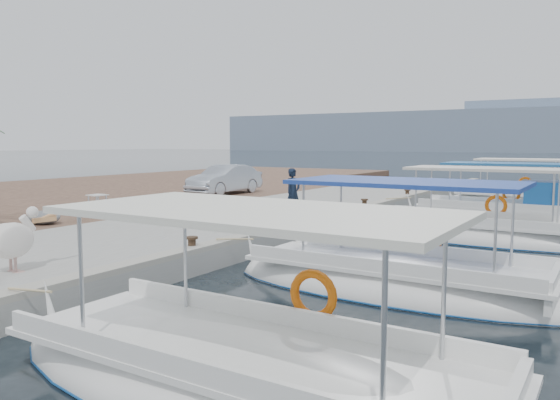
{
  "coord_description": "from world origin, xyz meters",
  "views": [
    {
      "loc": [
        7.84,
        -12.9,
        2.95
      ],
      "look_at": [
        -1.0,
        1.38,
        1.2
      ],
      "focal_mm": 35.0,
      "sensor_mm": 36.0,
      "label": 1
    }
  ],
  "objects_px": {
    "parked_car": "(225,179)",
    "fishing_caique_d": "(500,217)",
    "fishing_caique_c": "(478,237)",
    "fishing_caique_a": "(244,388)",
    "pelican": "(14,239)",
    "fishing_caique_e": "(515,203)",
    "fisherman": "(293,192)",
    "fishing_caique_b": "(396,286)"
  },
  "relations": [
    {
      "from": "fisherman",
      "to": "parked_car",
      "type": "height_order",
      "value": "fisherman"
    },
    {
      "from": "fishing_caique_b",
      "to": "fishing_caique_e",
      "type": "distance_m",
      "value": 17.52
    },
    {
      "from": "pelican",
      "to": "parked_car",
      "type": "xyz_separation_m",
      "value": [
        -6.42,
        14.96,
        0.07
      ]
    },
    {
      "from": "fishing_caique_c",
      "to": "fishing_caique_e",
      "type": "xyz_separation_m",
      "value": [
        -0.59,
        10.73,
        0.0
      ]
    },
    {
      "from": "fishing_caique_c",
      "to": "fishing_caique_b",
      "type": "bearing_deg",
      "value": -91.26
    },
    {
      "from": "fishing_caique_d",
      "to": "fisherman",
      "type": "bearing_deg",
      "value": -133.95
    },
    {
      "from": "fishing_caique_b",
      "to": "fisherman",
      "type": "bearing_deg",
      "value": 135.49
    },
    {
      "from": "fishing_caique_c",
      "to": "pelican",
      "type": "relative_size",
      "value": 4.79
    },
    {
      "from": "fisherman",
      "to": "fishing_caique_a",
      "type": "bearing_deg",
      "value": -138.2
    },
    {
      "from": "fishing_caique_c",
      "to": "fisherman",
      "type": "bearing_deg",
      "value": -167.45
    },
    {
      "from": "parked_car",
      "to": "fishing_caique_c",
      "type": "bearing_deg",
      "value": -16.35
    },
    {
      "from": "fishing_caique_b",
      "to": "pelican",
      "type": "distance_m",
      "value": 7.47
    },
    {
      "from": "fishing_caique_a",
      "to": "fishing_caique_e",
      "type": "distance_m",
      "value": 22.81
    },
    {
      "from": "pelican",
      "to": "fishing_caique_c",
      "type": "bearing_deg",
      "value": 60.21
    },
    {
      "from": "fishing_caique_d",
      "to": "fishing_caique_e",
      "type": "distance_m",
      "value": 6.23
    },
    {
      "from": "fishing_caique_e",
      "to": "fisherman",
      "type": "distance_m",
      "value": 13.13
    },
    {
      "from": "fishing_caique_b",
      "to": "fishing_caique_e",
      "type": "relative_size",
      "value": 1.14
    },
    {
      "from": "fishing_caique_b",
      "to": "fisherman",
      "type": "distance_m",
      "value": 7.94
    },
    {
      "from": "fisherman",
      "to": "fishing_caique_c",
      "type": "bearing_deg",
      "value": -63.38
    },
    {
      "from": "fishing_caique_d",
      "to": "parked_car",
      "type": "distance_m",
      "value": 12.59
    },
    {
      "from": "fishing_caique_b",
      "to": "fishing_caique_e",
      "type": "bearing_deg",
      "value": 91.44
    },
    {
      "from": "fisherman",
      "to": "fishing_caique_e",
      "type": "bearing_deg",
      "value": -9.16
    },
    {
      "from": "fishing_caique_d",
      "to": "fishing_caique_e",
      "type": "relative_size",
      "value": 1.1
    },
    {
      "from": "fishing_caique_e",
      "to": "fishing_caique_a",
      "type": "bearing_deg",
      "value": -88.7
    },
    {
      "from": "fishing_caique_b",
      "to": "parked_car",
      "type": "distance_m",
      "value": 16.58
    },
    {
      "from": "fishing_caique_e",
      "to": "parked_car",
      "type": "xyz_separation_m",
      "value": [
        -12.1,
        -6.72,
        1.08
      ]
    },
    {
      "from": "fishing_caique_a",
      "to": "pelican",
      "type": "distance_m",
      "value": 6.37
    },
    {
      "from": "fishing_caique_d",
      "to": "fisherman",
      "type": "distance_m",
      "value": 8.14
    },
    {
      "from": "fishing_caique_a",
      "to": "fisherman",
      "type": "bearing_deg",
      "value": 117.73
    },
    {
      "from": "parked_car",
      "to": "fishing_caique_d",
      "type": "bearing_deg",
      "value": 3.52
    },
    {
      "from": "fishing_caique_c",
      "to": "fisherman",
      "type": "relative_size",
      "value": 4.67
    },
    {
      "from": "fishing_caique_d",
      "to": "parked_car",
      "type": "xyz_separation_m",
      "value": [
        -12.54,
        -0.51,
        1.01
      ]
    },
    {
      "from": "fishing_caique_c",
      "to": "fishing_caique_a",
      "type": "bearing_deg",
      "value": -90.35
    },
    {
      "from": "fishing_caique_c",
      "to": "parked_car",
      "type": "distance_m",
      "value": 13.35
    },
    {
      "from": "fishing_caique_e",
      "to": "fisherman",
      "type": "height_order",
      "value": "fishing_caique_e"
    },
    {
      "from": "fishing_caique_a",
      "to": "fishing_caique_c",
      "type": "relative_size",
      "value": 0.98
    },
    {
      "from": "parked_car",
      "to": "fishing_caique_e",
      "type": "bearing_deg",
      "value": 30.24
    },
    {
      "from": "fishing_caique_d",
      "to": "fisherman",
      "type": "relative_size",
      "value": 4.35
    },
    {
      "from": "fishing_caique_b",
      "to": "parked_car",
      "type": "height_order",
      "value": "fishing_caique_b"
    },
    {
      "from": "fishing_caique_a",
      "to": "pelican",
      "type": "height_order",
      "value": "fishing_caique_a"
    },
    {
      "from": "fishing_caique_c",
      "to": "parked_car",
      "type": "height_order",
      "value": "fishing_caique_c"
    },
    {
      "from": "fishing_caique_d",
      "to": "parked_car",
      "type": "relative_size",
      "value": 1.65
    }
  ]
}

